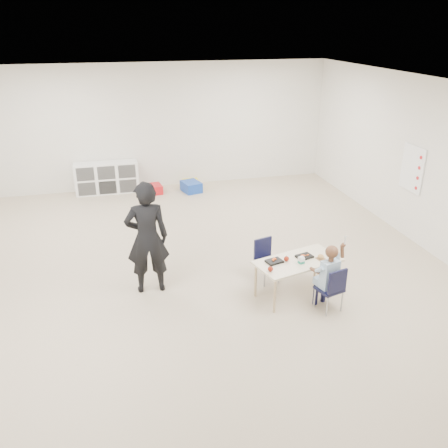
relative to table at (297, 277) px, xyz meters
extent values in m
plane|color=tan|center=(-1.30, 0.87, -0.28)|extent=(9.00, 9.00, 0.00)
plane|color=white|center=(-1.30, 0.87, 2.52)|extent=(9.00, 9.00, 0.00)
cube|color=white|center=(-1.30, 5.37, 1.12)|extent=(8.00, 0.02, 2.80)
cube|color=white|center=(-1.30, -3.63, 1.12)|extent=(8.00, 0.02, 2.80)
cube|color=white|center=(2.70, 0.87, 1.12)|extent=(0.02, 9.00, 2.80)
cube|color=#FAEEC8|center=(0.00, 0.00, 0.25)|extent=(1.30, 0.88, 0.03)
cube|color=black|center=(0.12, 0.06, 0.28)|extent=(0.25, 0.21, 0.03)
cube|color=black|center=(-0.34, 0.02, 0.28)|extent=(0.25, 0.21, 0.03)
cube|color=white|center=(0.01, -0.10, 0.32)|extent=(0.09, 0.09, 0.10)
ellipsoid|color=tan|center=(0.33, -0.03, 0.30)|extent=(0.09, 0.09, 0.07)
sphere|color=maroon|center=(-0.16, 0.02, 0.30)|extent=(0.07, 0.07, 0.07)
sphere|color=maroon|center=(-0.47, -0.21, 0.30)|extent=(0.07, 0.07, 0.07)
cube|color=white|center=(-2.50, 5.15, 0.07)|extent=(1.40, 0.40, 0.70)
cube|color=white|center=(2.68, 1.47, 0.97)|extent=(0.02, 0.60, 0.80)
imported|color=black|center=(-2.00, 0.64, 0.55)|extent=(0.61, 0.40, 1.65)
cube|color=red|center=(-1.47, 4.85, -0.18)|extent=(0.36, 0.43, 0.19)
cube|color=yellow|center=(-0.62, 4.85, -0.17)|extent=(0.36, 0.46, 0.22)
cube|color=#163FA7|center=(-0.64, 4.75, -0.16)|extent=(0.47, 0.55, 0.23)
camera|label=1|loc=(-2.41, -5.42, 3.33)|focal=38.00mm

